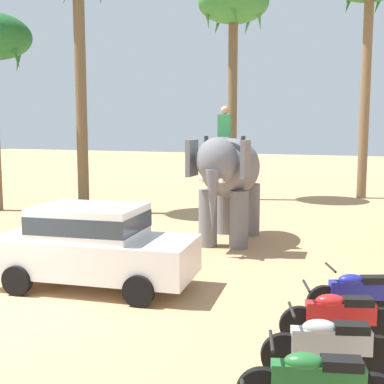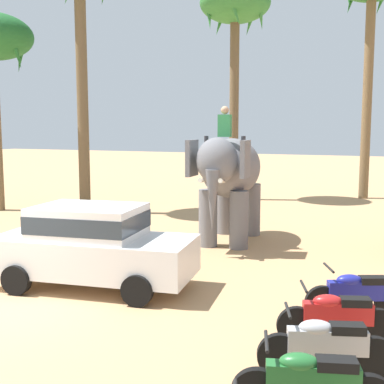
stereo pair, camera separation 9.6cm
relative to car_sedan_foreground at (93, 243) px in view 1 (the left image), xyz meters
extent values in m
cube|color=white|center=(0.04, 0.01, -0.25)|extent=(4.35, 2.44, 0.76)
cube|color=white|center=(-0.06, -0.01, 0.45)|extent=(2.35, 1.92, 0.64)
cube|color=#2D3842|center=(-0.06, -0.01, 0.45)|extent=(2.38, 1.95, 0.35)
cylinder|color=black|center=(1.13, 1.08, -0.63)|extent=(0.62, 0.29, 0.60)
cylinder|color=black|center=(1.44, -0.59, -0.63)|extent=(0.62, 0.29, 0.60)
cylinder|color=black|center=(-1.37, 0.60, -0.63)|extent=(0.62, 0.29, 0.60)
cylinder|color=black|center=(-1.05, -1.07, -0.63)|extent=(0.62, 0.29, 0.60)
ellipsoid|color=slate|center=(0.97, 5.36, 1.22)|extent=(2.01, 3.29, 1.70)
cylinder|color=slate|center=(1.54, 4.50, -0.13)|extent=(0.52, 0.52, 1.60)
cylinder|color=slate|center=(0.67, 4.37, -0.13)|extent=(0.52, 0.52, 1.60)
cylinder|color=slate|center=(1.28, 6.34, -0.13)|extent=(0.52, 0.52, 1.60)
cylinder|color=slate|center=(0.41, 6.22, -0.13)|extent=(0.52, 0.52, 1.60)
ellipsoid|color=slate|center=(1.20, 3.74, 1.52)|extent=(1.23, 1.14, 1.20)
cube|color=slate|center=(1.90, 3.94, 1.57)|extent=(0.23, 0.81, 0.96)
cube|color=slate|center=(0.47, 3.74, 1.57)|extent=(0.23, 0.81, 0.96)
cone|color=slate|center=(1.26, 3.30, 0.52)|extent=(0.41, 0.41, 1.60)
cone|color=beige|center=(1.51, 3.38, 1.02)|extent=(0.20, 0.57, 0.21)
cone|color=beige|center=(1.00, 3.31, 1.02)|extent=(0.20, 0.57, 0.21)
cube|color=#338C4C|center=(1.09, 4.51, 2.42)|extent=(0.37, 0.28, 0.60)
sphere|color=tan|center=(1.09, 4.51, 2.84)|extent=(0.22, 0.22, 0.22)
cylinder|color=#333338|center=(1.61, 4.58, 1.87)|extent=(0.12, 0.12, 0.55)
cylinder|color=#333338|center=(0.58, 4.44, 1.87)|extent=(0.12, 0.12, 0.55)
cube|color=#23662D|center=(5.14, -2.88, -0.41)|extent=(1.03, 0.52, 0.32)
ellipsoid|color=#23662D|center=(5.00, -2.93, -0.23)|extent=(0.49, 0.37, 0.20)
cube|color=black|center=(5.38, -2.80, -0.23)|extent=(0.49, 0.35, 0.12)
cylinder|color=black|center=(4.66, -3.05, -0.01)|extent=(0.22, 0.53, 0.04)
cylinder|color=black|center=(4.54, -2.05, -0.63)|extent=(0.60, 0.31, 0.60)
cylinder|color=black|center=(5.66, -1.62, -0.63)|extent=(0.60, 0.31, 0.60)
cube|color=#ADADB2|center=(5.10, -1.83, -0.41)|extent=(1.02, 0.56, 0.32)
ellipsoid|color=#ADADB2|center=(4.96, -1.89, -0.23)|extent=(0.50, 0.38, 0.20)
cube|color=black|center=(5.33, -1.74, -0.23)|extent=(0.49, 0.36, 0.12)
cylinder|color=black|center=(4.63, -2.02, -0.01)|extent=(0.24, 0.53, 0.04)
cylinder|color=black|center=(4.50, -0.98, -0.63)|extent=(0.59, 0.32, 0.60)
cylinder|color=black|center=(5.61, -0.53, -0.63)|extent=(0.59, 0.32, 0.60)
cube|color=red|center=(5.05, -0.75, -0.41)|extent=(1.02, 0.57, 0.32)
ellipsoid|color=red|center=(4.91, -0.81, -0.23)|extent=(0.50, 0.39, 0.20)
cube|color=black|center=(5.29, -0.66, -0.23)|extent=(0.49, 0.37, 0.12)
cylinder|color=black|center=(4.58, -0.94, -0.01)|extent=(0.24, 0.52, 0.04)
cylinder|color=black|center=(4.64, 0.21, -0.63)|extent=(0.58, 0.36, 0.60)
cube|color=navy|center=(5.18, 0.48, -0.41)|extent=(1.00, 0.64, 0.32)
ellipsoid|color=navy|center=(5.05, 0.41, -0.23)|extent=(0.50, 0.41, 0.20)
cube|color=black|center=(5.40, 0.59, -0.23)|extent=(0.49, 0.39, 0.12)
cylinder|color=black|center=(4.73, 0.25, -0.01)|extent=(0.28, 0.51, 0.04)
cylinder|color=brown|center=(3.35, 16.71, 3.98)|extent=(0.44, 0.44, 9.81)
cylinder|color=brown|center=(-2.13, 13.62, 3.44)|extent=(0.42, 0.42, 8.74)
ellipsoid|color=#337A38|center=(-2.13, 13.62, 8.02)|extent=(3.20, 3.20, 1.80)
cone|color=#337A38|center=(-0.93, 13.62, 7.52)|extent=(0.40, 0.92, 1.64)
cone|color=#337A38|center=(-1.76, 14.76, 7.52)|extent=(0.91, 0.57, 1.67)
cone|color=#337A38|center=(-3.10, 14.33, 7.52)|extent=(0.73, 0.83, 1.69)
cone|color=#337A38|center=(-3.10, 12.92, 7.52)|extent=(0.73, 0.83, 1.69)
cone|color=#337A38|center=(-1.76, 12.48, 7.52)|extent=(0.91, 0.57, 1.67)
cylinder|color=brown|center=(-6.07, 7.57, 3.69)|extent=(0.43, 0.43, 9.23)
cone|color=#1E5B28|center=(-8.35, 6.49, 5.45)|extent=(0.40, 0.92, 1.64)
cone|color=#1E5B28|center=(-9.18, 7.63, 5.45)|extent=(0.91, 0.57, 1.67)
camera|label=1|loc=(6.09, -8.14, 2.29)|focal=46.41mm
camera|label=2|loc=(6.18, -8.10, 2.29)|focal=46.41mm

